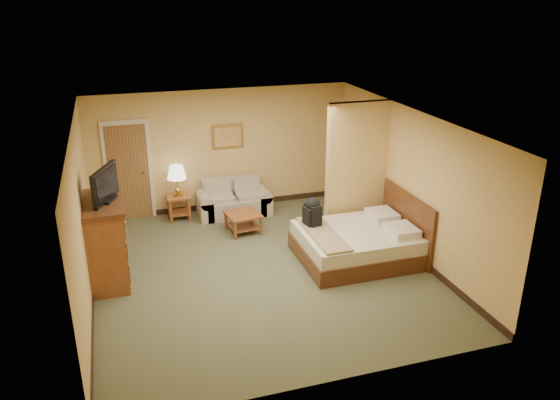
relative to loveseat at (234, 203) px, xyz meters
name	(u,v)px	position (x,y,z in m)	size (l,w,h in m)	color
floor	(261,270)	(-0.12, -2.57, -0.25)	(6.00, 6.00, 0.00)	#4D4F33
ceiling	(259,121)	(-0.12, -2.57, 2.35)	(6.00, 6.00, 0.00)	white
back_wall	(222,150)	(-0.12, 0.43, 1.05)	(5.50, 0.02, 2.60)	tan
left_wall	(82,219)	(-2.87, -2.57, 1.05)	(0.02, 6.00, 2.60)	tan
right_wall	(410,183)	(2.63, -2.57, 1.05)	(0.02, 6.00, 2.60)	tan
partition	(356,170)	(2.03, -1.64, 1.05)	(1.20, 0.15, 2.60)	tan
door	(129,172)	(-2.07, 0.40, 0.78)	(0.94, 0.16, 2.10)	beige
baseboard	(224,205)	(-0.12, 0.42, -0.19)	(5.50, 0.02, 0.12)	black
loveseat	(234,203)	(0.00, 0.00, 0.00)	(1.52, 0.71, 0.77)	tan
side_table	(179,204)	(-1.15, 0.08, 0.09)	(0.47, 0.47, 0.52)	brown
table_lamp	(176,173)	(-1.15, 0.08, 0.76)	(0.39, 0.39, 0.64)	#AC8D3F
coffee_table	(243,219)	(-0.03, -0.97, 0.04)	(0.70, 0.70, 0.40)	brown
wall_picture	(228,136)	(0.00, 0.41, 1.35)	(0.67, 0.04, 0.52)	#B78E3F
dresser	(105,241)	(-2.60, -2.14, 0.46)	(0.69, 1.31, 1.40)	brown
tv	(105,185)	(-2.50, -2.14, 1.41)	(0.40, 0.84, 0.54)	black
bed	(361,242)	(1.70, -2.67, 0.06)	(2.05, 1.74, 1.12)	#482310
backpack	(313,211)	(0.93, -2.26, 0.59)	(0.26, 0.34, 0.54)	black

